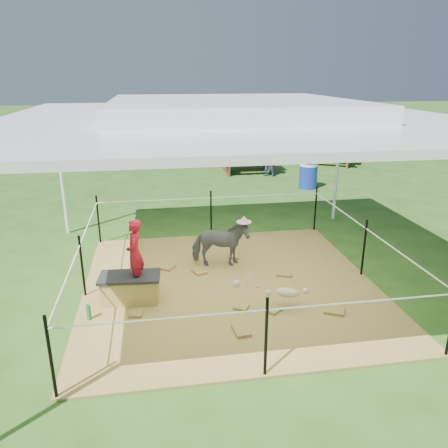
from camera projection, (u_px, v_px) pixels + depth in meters
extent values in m
plane|color=#2D5919|center=(230.00, 286.00, 7.03)|extent=(90.00, 90.00, 0.00)
cube|color=brown|center=(230.00, 285.00, 7.03)|extent=(4.60, 4.60, 0.03)
cylinder|color=silver|center=(61.00, 173.00, 8.95)|extent=(0.07, 0.07, 2.60)
cylinder|color=silver|center=(338.00, 164.00, 9.86)|extent=(0.07, 0.07, 2.60)
cube|color=white|center=(231.00, 118.00, 6.17)|extent=(6.30, 6.30, 0.08)
cube|color=white|center=(231.00, 107.00, 6.12)|extent=(3.30, 3.30, 0.22)
cylinder|color=black|center=(98.00, 220.00, 8.62)|extent=(0.04, 0.04, 1.00)
cylinder|color=black|center=(211.00, 214.00, 8.97)|extent=(0.04, 0.04, 1.00)
cylinder|color=black|center=(315.00, 209.00, 9.31)|extent=(0.04, 0.04, 1.00)
cylinder|color=black|center=(82.00, 267.00, 6.53)|extent=(0.04, 0.04, 1.00)
cylinder|color=black|center=(364.00, 248.00, 7.21)|extent=(0.04, 0.04, 1.00)
cylinder|color=black|center=(51.00, 359.00, 4.43)|extent=(0.04, 0.04, 1.00)
cylinder|color=black|center=(266.00, 338.00, 4.77)|extent=(0.04, 0.04, 1.00)
cylinder|color=white|center=(211.00, 198.00, 8.85)|extent=(4.50, 0.02, 0.02)
cylinder|color=white|center=(267.00, 310.00, 4.66)|extent=(4.50, 0.02, 0.02)
cylinder|color=white|center=(366.00, 229.00, 7.10)|extent=(0.02, 4.50, 0.02)
cylinder|color=white|center=(80.00, 245.00, 6.41)|extent=(0.02, 4.50, 0.02)
cube|color=#B18F40|center=(131.00, 289.00, 6.46)|extent=(0.86, 0.47, 0.37)
cube|color=black|center=(130.00, 277.00, 6.39)|extent=(0.91, 0.52, 0.05)
imported|color=red|center=(134.00, 246.00, 6.25)|extent=(0.26, 0.38, 0.99)
cylinder|color=#1C7F39|center=(89.00, 312.00, 5.98)|extent=(0.07, 0.07, 0.23)
imported|color=#47474C|center=(220.00, 244.00, 7.56)|extent=(1.00, 0.51, 0.82)
cylinder|color=#FF93CE|center=(220.00, 218.00, 7.40)|extent=(0.26, 0.26, 0.12)
cylinder|color=#1633A9|center=(308.00, 175.00, 12.91)|extent=(0.68, 0.68, 0.82)
cube|color=#55321D|center=(248.00, 160.00, 15.08)|extent=(1.97, 1.42, 0.82)
cube|color=brown|center=(329.00, 153.00, 16.39)|extent=(2.36, 2.17, 0.80)
imported|color=#306AB4|center=(268.00, 159.00, 14.46)|extent=(0.66, 0.59, 1.13)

